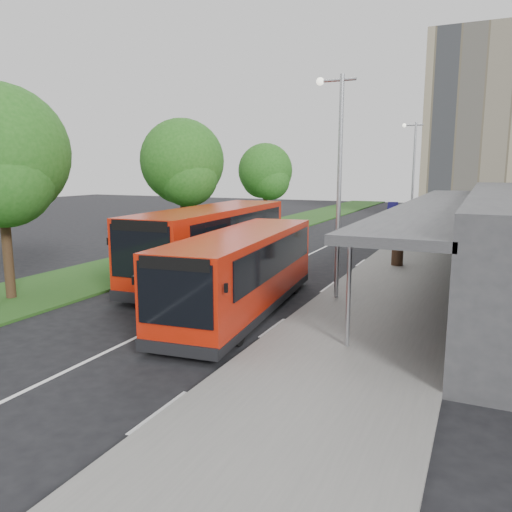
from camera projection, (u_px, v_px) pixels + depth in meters
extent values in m
plane|color=black|center=(212.00, 301.00, 18.68)|extent=(120.00, 120.00, 0.00)
cube|color=slate|center=(433.00, 240.00, 34.12)|extent=(5.00, 80.00, 0.15)
cube|color=#1D4917|center=(260.00, 231.00, 39.45)|extent=(5.00, 80.00, 0.10)
cube|color=silver|center=(327.00, 246.00, 32.11)|extent=(0.12, 70.00, 0.01)
cube|color=silver|center=(159.00, 412.00, 10.16)|extent=(0.12, 2.00, 0.01)
cube|color=silver|center=(273.00, 328.00, 15.54)|extent=(0.12, 2.00, 0.01)
cube|color=silver|center=(328.00, 287.00, 20.91)|extent=(0.12, 2.00, 0.01)
cube|color=silver|center=(361.00, 263.00, 26.28)|extent=(0.12, 2.00, 0.01)
cube|color=silver|center=(382.00, 247.00, 31.65)|extent=(0.12, 2.00, 0.01)
cube|color=silver|center=(397.00, 235.00, 37.03)|extent=(0.12, 2.00, 0.01)
cube|color=silver|center=(409.00, 227.00, 42.40)|extent=(0.12, 2.00, 0.01)
cube|color=silver|center=(418.00, 220.00, 47.77)|extent=(0.12, 2.00, 0.01)
cube|color=silver|center=(425.00, 215.00, 53.15)|extent=(0.12, 2.00, 0.01)
cube|color=silver|center=(431.00, 211.00, 58.52)|extent=(0.12, 2.00, 0.01)
cube|color=black|center=(468.00, 244.00, 22.09)|extent=(0.06, 24.00, 2.20)
cube|color=#313133|center=(440.00, 205.00, 22.32)|extent=(2.80, 26.00, 0.25)
cylinder|color=#9A9DA3|center=(349.00, 292.00, 13.29)|extent=(0.12, 0.12, 3.30)
cylinder|color=#9A9DA3|center=(432.00, 218.00, 32.99)|extent=(0.12, 0.12, 3.30)
cylinder|color=black|center=(7.00, 249.00, 18.53)|extent=(0.36, 0.36, 3.88)
sphere|color=#1F5516|center=(3.00, 178.00, 17.47)|extent=(3.53, 3.53, 3.53)
sphere|color=#1F5516|center=(3.00, 170.00, 18.68)|extent=(3.88, 3.88, 3.88)
cylinder|color=black|center=(184.00, 220.00, 29.29)|extent=(0.36, 0.36, 3.79)
sphere|color=#1F5516|center=(182.00, 161.00, 28.69)|extent=(4.82, 4.82, 4.82)
sphere|color=#1F5516|center=(188.00, 176.00, 28.24)|extent=(3.45, 3.45, 3.45)
sphere|color=#1F5516|center=(180.00, 171.00, 29.45)|extent=(3.79, 3.79, 3.79)
cylinder|color=black|center=(265.00, 209.00, 40.07)|extent=(0.36, 0.36, 3.38)
sphere|color=#1F5516|center=(265.00, 171.00, 39.54)|extent=(4.30, 4.30, 4.30)
sphere|color=#1F5516|center=(270.00, 180.00, 39.07)|extent=(3.07, 3.07, 3.07)
sphere|color=#1F5516|center=(262.00, 177.00, 40.28)|extent=(3.38, 3.38, 3.38)
cylinder|color=#9A9DA3|center=(339.00, 190.00, 18.03)|extent=(0.16, 0.16, 8.00)
cylinder|color=#9A9DA3|center=(337.00, 80.00, 17.46)|extent=(1.40, 0.10, 0.10)
sphere|color=silver|center=(320.00, 81.00, 17.71)|extent=(0.28, 0.28, 0.28)
cylinder|color=#9A9DA3|center=(413.00, 179.00, 35.94)|extent=(0.16, 0.16, 8.00)
cylinder|color=#9A9DA3|center=(413.00, 125.00, 35.37)|extent=(1.40, 0.10, 0.10)
sphere|color=silver|center=(404.00, 125.00, 35.62)|extent=(0.28, 0.28, 0.28)
cube|color=#AC1909|center=(243.00, 268.00, 16.97)|extent=(3.27, 9.90, 2.45)
cube|color=black|center=(243.00, 302.00, 17.17)|extent=(3.29, 9.92, 0.28)
cube|color=black|center=(175.00, 295.00, 12.38)|extent=(2.08, 0.26, 1.62)
cube|color=black|center=(282.00, 238.00, 21.44)|extent=(2.03, 0.25, 1.20)
cube|color=black|center=(214.00, 252.00, 17.52)|extent=(0.88, 8.29, 1.11)
cube|color=black|center=(279.00, 256.00, 16.77)|extent=(0.88, 8.29, 1.11)
cube|color=black|center=(176.00, 350.00, 12.62)|extent=(2.31, 0.31, 0.32)
cube|color=black|center=(174.00, 264.00, 12.23)|extent=(1.94, 0.23, 0.32)
cube|color=black|center=(134.00, 280.00, 12.94)|extent=(0.09, 0.09, 0.23)
cube|color=black|center=(226.00, 288.00, 12.12)|extent=(0.09, 0.09, 0.23)
cylinder|color=black|center=(175.00, 324.00, 14.54)|extent=(0.36, 0.86, 0.83)
cylinder|color=black|center=(237.00, 331.00, 13.92)|extent=(0.36, 0.86, 0.83)
cylinder|color=black|center=(248.00, 280.00, 20.40)|extent=(0.36, 0.86, 0.83)
cylinder|color=black|center=(294.00, 283.00, 19.78)|extent=(0.36, 0.86, 0.83)
cube|color=#AC1909|center=(213.00, 239.00, 22.28)|extent=(3.27, 11.29, 2.82)
cube|color=black|center=(213.00, 270.00, 22.51)|extent=(3.29, 11.32, 0.32)
cube|color=black|center=(140.00, 252.00, 17.09)|extent=(2.39, 0.18, 1.86)
cube|color=black|center=(258.00, 218.00, 27.33)|extent=(2.34, 0.18, 1.38)
cube|color=black|center=(190.00, 226.00, 22.97)|extent=(0.57, 9.56, 1.28)
cube|color=black|center=(243.00, 229.00, 22.00)|extent=(0.57, 9.56, 1.28)
cube|color=black|center=(142.00, 299.00, 17.37)|extent=(2.66, 0.23, 0.37)
cube|color=black|center=(139.00, 226.00, 16.93)|extent=(2.23, 0.16, 0.37)
cube|color=black|center=(108.00, 241.00, 17.79)|extent=(0.08, 0.08, 0.27)
cube|color=black|center=(181.00, 246.00, 16.72)|extent=(0.08, 0.08, 0.27)
cylinder|color=black|center=(147.00, 283.00, 19.59)|extent=(0.37, 0.97, 0.96)
cylinder|color=black|center=(197.00, 287.00, 18.78)|extent=(0.37, 0.97, 0.96)
cylinder|color=black|center=(225.00, 254.00, 26.22)|extent=(0.37, 0.97, 0.96)
cylinder|color=black|center=(264.00, 257.00, 25.41)|extent=(0.37, 0.97, 0.96)
cylinder|color=#372416|center=(397.00, 255.00, 24.79)|extent=(0.60, 0.60, 1.03)
cylinder|color=orange|center=(414.00, 235.00, 32.54)|extent=(0.18, 0.18, 0.98)
imported|color=#520B10|center=(411.00, 211.00, 51.56)|extent=(1.84, 3.81, 1.25)
imported|color=navy|center=(393.00, 207.00, 57.97)|extent=(1.60, 3.43, 1.09)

